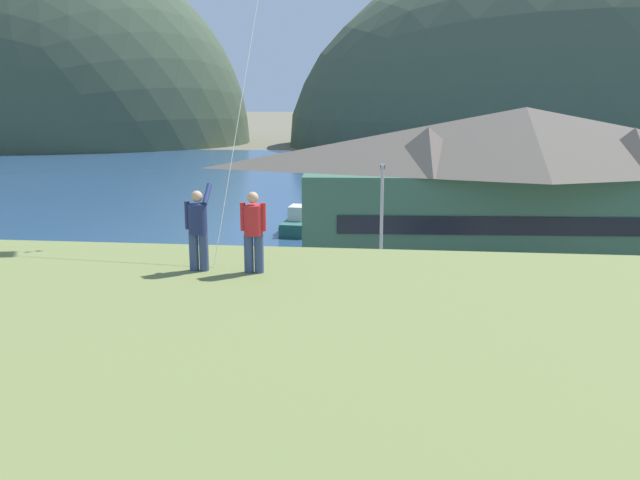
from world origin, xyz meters
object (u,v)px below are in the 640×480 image
Objects in this scene: person_companion at (253,230)px; storage_shed_near_lot at (48,301)px; harbor_lodge at (522,183)px; parked_car_mid_row_center at (496,331)px; parked_car_mid_row_far at (566,374)px; moored_boat_wharfside at (300,223)px; person_kite_flyer at (198,227)px; wharf_dock at (344,222)px; parked_car_back_row_left at (254,358)px; parking_light_pole at (381,229)px; storage_shed_waterside at (360,226)px; parked_car_front_row_silver at (3,301)px.

storage_shed_near_lot is at bearing 132.48° from person_companion.
parked_car_mid_row_center is at bearing -102.47° from harbor_lodge.
parked_car_mid_row_center and parked_car_mid_row_far have the same top height.
person_kite_flyer reaches higher than moored_boat_wharfside.
person_companion is at bearing -88.32° from wharf_dock.
parked_car_back_row_left is 0.57× the size of parking_light_pole.
person_kite_flyer is (-1.91, -31.09, 6.12)m from storage_shed_waterside.
parked_car_front_row_silver is at bearing 133.98° from person_companion.
storage_shed_near_lot is at bearing -104.39° from moored_boat_wharfside.
parking_light_pole is at bearing -70.97° from moored_boat_wharfside.
parking_light_pole reaches higher than parked_car_mid_row_far.
parking_light_pole is at bearing 126.45° from parked_car_mid_row_far.
parked_car_mid_row_far is (-1.65, -20.60, -4.28)m from harbor_lodge.
moored_boat_wharfside reaches higher than parked_car_mid_row_center.
parked_car_front_row_silver is at bearing 156.72° from parked_car_back_row_left.
storage_shed_near_lot is 0.95× the size of storage_shed_waterside.
storage_shed_near_lot is (-22.57, -18.47, -2.87)m from harbor_lodge.
moored_boat_wharfside is at bearing 75.61° from storage_shed_near_lot.
parked_car_front_row_silver is (-23.44, 1.78, 0.00)m from parked_car_mid_row_center.
parked_car_back_row_left is at bearing -98.38° from storage_shed_waterside.
person_kite_flyer is at bearing -85.20° from moored_boat_wharfside.
parked_car_mid_row_center is at bearing 114.10° from parked_car_mid_row_far.
parked_car_mid_row_far is at bearing 48.37° from person_companion.
parking_light_pole is 20.55m from person_companion.
moored_boat_wharfside is 0.84× the size of parking_light_pole.
storage_shed_waterside is 0.99× the size of moored_boat_wharfside.
person_companion reaches higher than parked_car_back_row_left.
parked_car_mid_row_center is 0.57× the size of parking_light_pole.
harbor_lodge is 18.49m from moored_boat_wharfside.
parked_car_mid_row_center is at bearing 6.62° from storage_shed_near_lot.
harbor_lodge is 17.42m from wharf_dock.
wharf_dock is 6.34× the size of person_kite_flyer.
parking_light_pole reaches higher than parked_car_back_row_left.
parked_car_mid_row_center is (11.96, -25.12, 0.34)m from moored_boat_wharfside.
parking_light_pole is at bearing 63.59° from parked_car_back_row_left.
person_kite_flyer reaches higher than parked_car_back_row_left.
person_companion reaches higher than storage_shed_near_lot.
person_companion is at bearing -116.49° from parked_car_mid_row_center.
moored_boat_wharfside is 40.79m from person_kite_flyer.
person_companion reaches higher than parked_car_mid_row_center.
parked_car_front_row_silver is at bearing -116.18° from moored_boat_wharfside.
person_kite_flyer is at bearing -84.13° from parked_car_back_row_left.
storage_shed_waterside is 0.53× the size of wharf_dock.
moored_boat_wharfside is at bearing 96.52° from person_companion.
parking_light_pole reaches higher than wharf_dock.
storage_shed_near_lot is at bearing 174.17° from parked_car_mid_row_far.
parked_car_front_row_silver is 24.23m from person_companion.
harbor_lodge is 2.53× the size of wharf_dock.
parked_car_mid_row_center is 2.46× the size of person_companion.
wharf_dock is at bearing 36.83° from moored_boat_wharfside.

